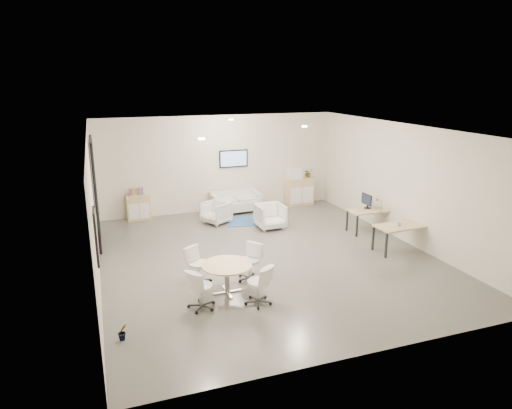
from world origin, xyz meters
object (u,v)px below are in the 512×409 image
object	(u,v)px
sideboard_right	(299,191)
desk_front	(401,228)
armchair_right	(270,215)
round_table	(227,268)
armchair_left	(216,211)
sideboard_left	(139,207)
loveseat	(235,202)
desk_rear	(370,212)

from	to	relation	value
sideboard_right	desk_front	size ratio (longest dim) A/B	0.70
armchair_right	desk_front	size ratio (longest dim) A/B	0.58
armchair_right	desk_front	xyz separation A→B (m)	(2.51, -2.88, 0.22)
sideboard_right	round_table	world-z (taller)	sideboard_right
desk_front	armchair_left	bearing A→B (deg)	131.08
sideboard_left	loveseat	xyz separation A→B (m)	(3.14, -0.19, -0.08)
armchair_left	round_table	distance (m)	4.83
sideboard_left	round_table	bearing A→B (deg)	-78.21
loveseat	armchair_right	distance (m)	2.06
round_table	loveseat	bearing A→B (deg)	71.47
sideboard_left	round_table	distance (m)	6.02
desk_front	round_table	world-z (taller)	desk_front
sideboard_left	loveseat	bearing A→B (deg)	-3.52
sideboard_right	armchair_left	bearing A→B (deg)	-161.51
sideboard_left	round_table	xyz separation A→B (m)	(1.23, -5.89, 0.15)
loveseat	desk_front	bearing A→B (deg)	-61.65
sideboard_left	armchair_left	world-z (taller)	sideboard_left
round_table	armchair_right	bearing A→B (deg)	56.97
armchair_left	desk_rear	bearing A→B (deg)	28.89
desk_rear	desk_front	distance (m)	1.62
desk_rear	round_table	xyz separation A→B (m)	(-5.04, -2.44, -0.04)
desk_front	round_table	distance (m)	4.98
sideboard_right	loveseat	world-z (taller)	sideboard_right
loveseat	desk_front	size ratio (longest dim) A/B	1.19
sideboard_right	armchair_left	world-z (taller)	sideboard_right
desk_rear	sideboard_right	bearing A→B (deg)	100.94
armchair_left	sideboard_right	bearing A→B (deg)	76.90
sideboard_left	desk_rear	size ratio (longest dim) A/B	0.63
loveseat	round_table	bearing A→B (deg)	-111.83
armchair_left	desk_front	world-z (taller)	armchair_left
sideboard_right	loveseat	distance (m)	2.44
armchair_right	desk_rear	world-z (taller)	armchair_right
sideboard_right	armchair_right	xyz separation A→B (m)	(-1.94, -2.14, -0.08)
armchair_left	loveseat	bearing A→B (deg)	105.31
sideboard_right	armchair_right	world-z (taller)	sideboard_right
sideboard_left	sideboard_right	size ratio (longest dim) A/B	0.84
desk_front	armchair_right	bearing A→B (deg)	127.07
sideboard_left	round_table	world-z (taller)	sideboard_left
sideboard_left	armchair_right	xyz separation A→B (m)	(3.63, -2.19, 0.00)
armchair_left	round_table	size ratio (longest dim) A/B	0.71
loveseat	desk_front	world-z (taller)	same
sideboard_right	armchair_right	bearing A→B (deg)	-132.13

